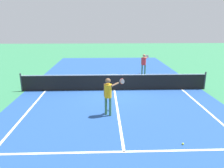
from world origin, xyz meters
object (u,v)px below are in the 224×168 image
at_px(net, 114,82).
at_px(player_near, 108,92).
at_px(tennis_ball_mid_court, 183,144).
at_px(player_far, 144,62).

relative_size(net, player_near, 6.62).
height_order(net, tennis_ball_mid_court, net).
distance_m(net, player_far, 4.48).
height_order(net, player_far, player_far).
height_order(player_far, tennis_ball_mid_court, player_far).
xyz_separation_m(net, tennis_ball_mid_court, (1.99, -6.07, -0.46)).
relative_size(player_near, tennis_ball_mid_court, 25.29).
distance_m(net, tennis_ball_mid_court, 6.40).
bearing_deg(player_near, player_far, 68.69).
relative_size(player_near, player_far, 1.03).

